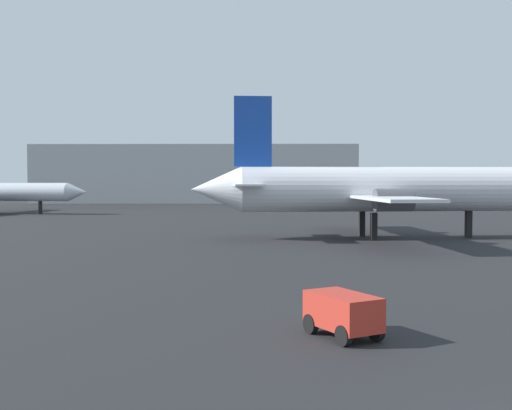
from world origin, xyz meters
TOP-DOWN VIEW (x-y plane):
  - airplane_on_taxiway at (3.77, 40.12)m, footprint 30.57×24.91m
  - baggage_cart at (-2.95, 8.26)m, footprint 2.31×2.73m
  - terminal_building at (-19.36, 123.21)m, footprint 63.62×25.54m

SIDE VIEW (x-z plane):
  - baggage_cart at x=-2.95m, z-range 0.11..1.41m
  - airplane_on_taxiway at x=3.77m, z-range -1.69..9.52m
  - terminal_building at x=-19.36m, z-range 0.00..11.45m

